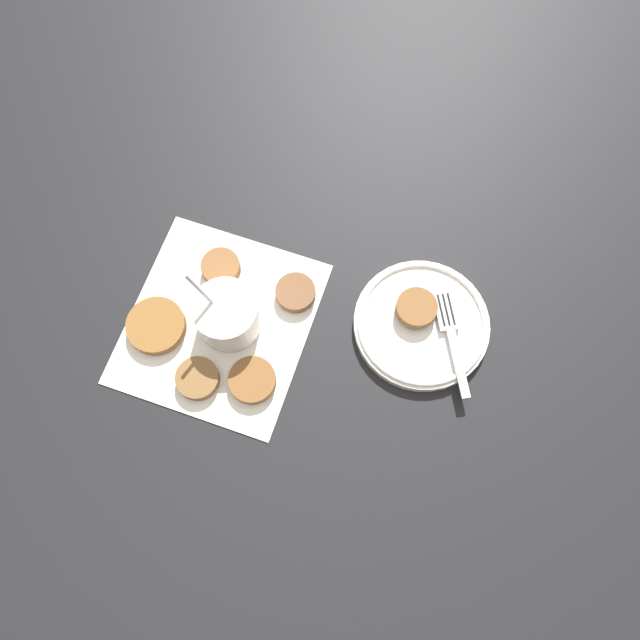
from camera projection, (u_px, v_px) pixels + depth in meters
The scene contains 11 objects.
ground_plane at pixel (237, 332), 0.89m from camera, with size 4.00×4.00×0.00m, color black.
napkin at pixel (220, 322), 0.89m from camera, with size 0.31×0.29×0.00m.
sauce_bowl at pixel (227, 316), 0.86m from camera, with size 0.10×0.09×0.13m.
fritter_0 at pixel (221, 267), 0.91m from camera, with size 0.06×0.06×0.02m.
fritter_1 at pixel (156, 326), 0.88m from camera, with size 0.08×0.08×0.02m.
fritter_2 at pixel (198, 378), 0.86m from camera, with size 0.06×0.06×0.02m.
fritter_3 at pixel (252, 380), 0.86m from camera, with size 0.07×0.07×0.02m.
fritter_4 at pixel (296, 293), 0.90m from camera, with size 0.06×0.06×0.02m.
serving_plate at pixel (421, 324), 0.88m from camera, with size 0.19×0.19×0.02m.
fritter_on_plate at pixel (416, 308), 0.87m from camera, with size 0.06×0.06×0.02m.
fork at pixel (451, 331), 0.87m from camera, with size 0.14×0.11×0.00m.
Camera 1 is at (0.18, 0.23, 0.85)m, focal length 35.00 mm.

